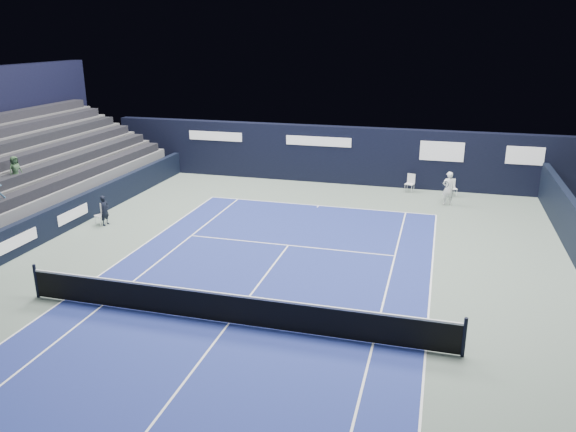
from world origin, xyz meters
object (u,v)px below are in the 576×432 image
at_px(tennis_player, 448,188).
at_px(folding_chair_back_a, 410,182).
at_px(line_judge_chair, 102,213).
at_px(tennis_net, 228,307).
at_px(folding_chair_back_b, 452,186).

bearing_deg(tennis_player, folding_chair_back_a, 135.00).
bearing_deg(folding_chair_back_a, line_judge_chair, -127.90).
bearing_deg(line_judge_chair, tennis_player, 46.42).
height_order(folding_chair_back_a, tennis_net, tennis_net).
xyz_separation_m(folding_chair_back_a, tennis_net, (-4.06, -15.55, -0.03)).
bearing_deg(tennis_player, folding_chair_back_b, 82.48).
distance_m(folding_chair_back_b, tennis_player, 1.69).
bearing_deg(tennis_player, tennis_net, -113.45).
relative_size(folding_chair_back_b, tennis_player, 0.53).
height_order(folding_chair_back_b, line_judge_chair, line_judge_chair).
bearing_deg(line_judge_chair, tennis_net, -17.93).
height_order(tennis_net, tennis_player, tennis_player).
bearing_deg(tennis_player, line_judge_chair, -154.22).
distance_m(tennis_net, tennis_player, 14.91).
xyz_separation_m(folding_chair_back_a, line_judge_chair, (-12.50, -8.82, -0.03)).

